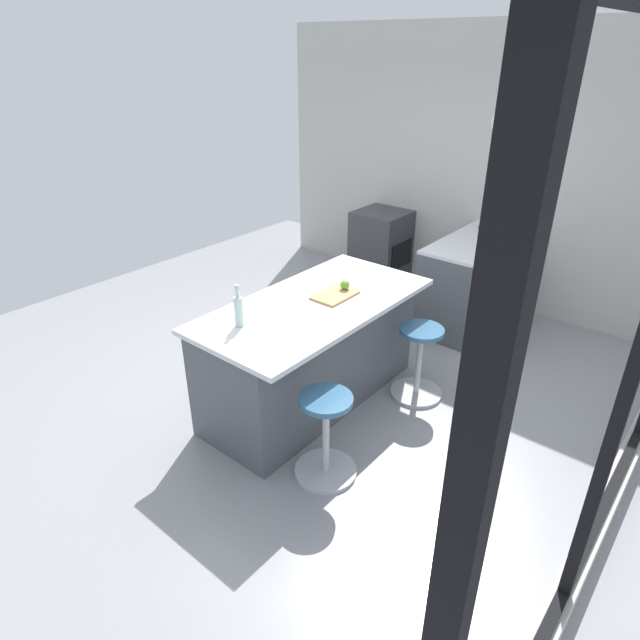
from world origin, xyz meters
name	(u,v)px	position (x,y,z in m)	size (l,w,h in m)	color
ground_plane	(310,381)	(0.00, 0.00, 0.00)	(7.03, 7.03, 0.00)	gray
interior_partition_left	(466,167)	(-2.70, 0.00, 1.47)	(0.15, 4.90, 2.93)	beige
sink_cabinet	(485,271)	(-2.36, 0.53, 0.46)	(2.06, 0.60, 1.20)	#4C5156
oven_range	(381,246)	(-2.35, -0.85, 0.44)	(0.60, 0.61, 0.89)	#38383D
kitchen_island	(311,351)	(0.19, 0.17, 0.46)	(1.96, 0.97, 0.92)	#4C5156
stool_by_window	(419,364)	(-0.43, 0.83, 0.30)	(0.44, 0.44, 0.64)	#B7B7BC
stool_middle	(326,438)	(0.80, 0.83, 0.30)	(0.44, 0.44, 0.64)	#B7B7BC
cutting_board	(335,295)	(0.00, 0.27, 0.93)	(0.36, 0.24, 0.02)	tan
apple_green	(345,285)	(-0.12, 0.27, 0.98)	(0.08, 0.08, 0.08)	#609E2D
water_bottle	(239,310)	(0.82, 0.06, 1.04)	(0.06, 0.06, 0.31)	silver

